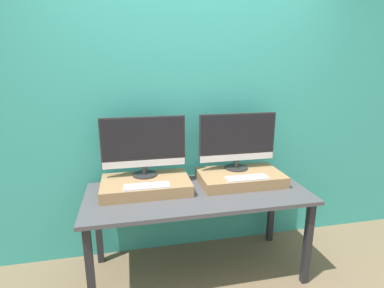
{
  "coord_description": "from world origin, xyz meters",
  "views": [
    {
      "loc": [
        -0.5,
        -1.75,
        1.69
      ],
      "look_at": [
        0.0,
        0.58,
        1.06
      ],
      "focal_mm": 28.0,
      "sensor_mm": 36.0,
      "label": 1
    }
  ],
  "objects_px": {
    "monitor_left": "(144,144)",
    "keyboard_left": "(147,186)",
    "keyboard_right": "(247,178)",
    "monitor_right": "(237,139)"
  },
  "relations": [
    {
      "from": "keyboard_right",
      "to": "keyboard_left",
      "type": "bearing_deg",
      "value": 180.0
    },
    {
      "from": "monitor_right",
      "to": "keyboard_right",
      "type": "relative_size",
      "value": 1.97
    },
    {
      "from": "monitor_left",
      "to": "keyboard_left",
      "type": "bearing_deg",
      "value": -90.0
    },
    {
      "from": "monitor_right",
      "to": "keyboard_right",
      "type": "height_order",
      "value": "monitor_right"
    },
    {
      "from": "monitor_left",
      "to": "monitor_right",
      "type": "relative_size",
      "value": 1.0
    },
    {
      "from": "keyboard_left",
      "to": "keyboard_right",
      "type": "relative_size",
      "value": 1.0
    },
    {
      "from": "monitor_left",
      "to": "keyboard_left",
      "type": "xyz_separation_m",
      "value": [
        -0.0,
        -0.25,
        -0.25
      ]
    },
    {
      "from": "keyboard_left",
      "to": "monitor_right",
      "type": "bearing_deg",
      "value": 17.29
    },
    {
      "from": "monitor_left",
      "to": "keyboard_left",
      "type": "distance_m",
      "value": 0.35
    },
    {
      "from": "monitor_left",
      "to": "keyboard_right",
      "type": "distance_m",
      "value": 0.87
    }
  ]
}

